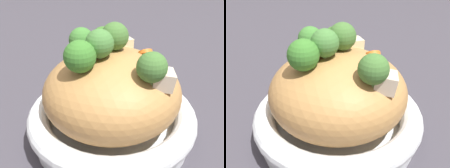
# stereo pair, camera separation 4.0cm
# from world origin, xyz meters

# --- Properties ---
(ground_plane) EXTENTS (3.00, 3.00, 0.00)m
(ground_plane) POSITION_xyz_m (0.00, 0.00, 0.00)
(ground_plane) COLOR #3D3A42
(serving_bowl) EXTENTS (0.27, 0.27, 0.06)m
(serving_bowl) POSITION_xyz_m (0.00, 0.00, 0.03)
(serving_bowl) COLOR white
(serving_bowl) RESTS_ON ground_plane
(noodle_heap) EXTENTS (0.21, 0.21, 0.12)m
(noodle_heap) POSITION_xyz_m (0.00, -0.00, 0.08)
(noodle_heap) COLOR #B58147
(noodle_heap) RESTS_ON serving_bowl
(broccoli_florets) EXTENTS (0.18, 0.16, 0.08)m
(broccoli_florets) POSITION_xyz_m (0.01, 0.00, 0.16)
(broccoli_florets) COLOR #9DB87A
(broccoli_florets) RESTS_ON serving_bowl
(carrot_coins) EXTENTS (0.09, 0.11, 0.02)m
(carrot_coins) POSITION_xyz_m (0.01, -0.00, 0.14)
(carrot_coins) COLOR orange
(carrot_coins) RESTS_ON serving_bowl
(zucchini_slices) EXTENTS (0.06, 0.15, 0.06)m
(zucchini_slices) POSITION_xyz_m (0.05, -0.03, 0.13)
(zucchini_slices) COLOR beige
(zucchini_slices) RESTS_ON serving_bowl
(chicken_chunks) EXTENTS (0.15, 0.10, 0.04)m
(chicken_chunks) POSITION_xyz_m (-0.02, -0.03, 0.13)
(chicken_chunks) COLOR beige
(chicken_chunks) RESTS_ON serving_bowl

